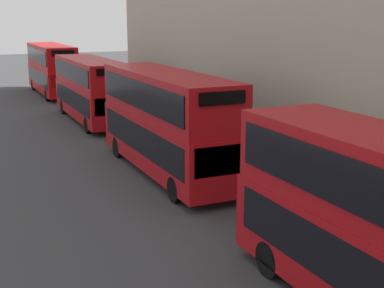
% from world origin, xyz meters
% --- Properties ---
extents(bus_second_in_queue, '(2.59, 10.48, 4.51)m').
position_xyz_m(bus_second_in_queue, '(1.60, 19.77, 2.48)').
color(bus_second_in_queue, '#A80F14').
rests_on(bus_second_in_queue, ground).
extents(bus_third_in_queue, '(2.59, 10.29, 4.11)m').
position_xyz_m(bus_third_in_queue, '(1.60, 33.03, 2.28)').
color(bus_third_in_queue, '#A80F14').
rests_on(bus_third_in_queue, ground).
extents(bus_trailing, '(2.59, 10.56, 4.36)m').
position_xyz_m(bus_trailing, '(1.60, 46.58, 2.40)').
color(bus_trailing, '#B20C0F').
rests_on(bus_trailing, ground).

